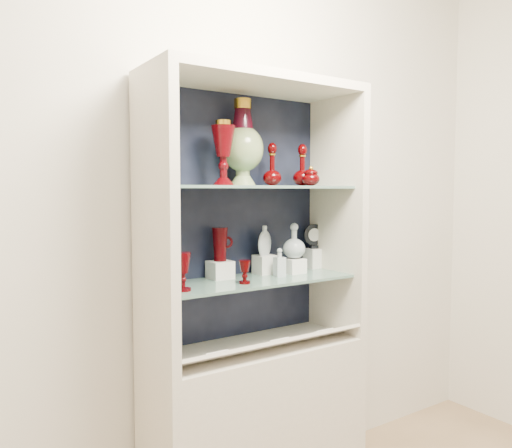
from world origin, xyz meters
TOP-DOWN VIEW (x-y plane):
  - wall_back at (0.00, 1.75)m, footprint 3.50×0.02m
  - cabinet_base at (0.00, 1.53)m, footprint 1.00×0.40m
  - cabinet_back_panel at (0.00, 1.72)m, footprint 0.98×0.02m
  - cabinet_side_left at (-0.48, 1.53)m, footprint 0.04×0.40m
  - cabinet_side_right at (0.48, 1.53)m, footprint 0.04×0.40m
  - cabinet_top_cap at (0.00, 1.53)m, footprint 1.00×0.40m
  - shelf_lower at (0.00, 1.55)m, footprint 0.92×0.34m
  - shelf_upper at (0.00, 1.55)m, footprint 0.92×0.34m
  - label_ledge at (0.00, 1.42)m, footprint 0.92×0.17m
  - label_card_0 at (0.29, 1.42)m, footprint 0.10×0.06m
  - label_card_1 at (0.03, 1.42)m, footprint 0.10×0.06m
  - label_card_2 at (-0.28, 1.42)m, footprint 0.10×0.06m
  - pedestal_lamp_left at (-0.44, 1.59)m, footprint 0.12×0.12m
  - pedestal_lamp_right at (-0.15, 1.56)m, footprint 0.11×0.11m
  - enamel_urn at (-0.01, 1.63)m, footprint 0.22×0.22m
  - ruby_decanter_a at (0.13, 1.59)m, footprint 0.11×0.11m
  - ruby_decanter_b at (0.28, 1.55)m, footprint 0.10×0.10m
  - lidded_bowl at (0.26, 1.46)m, footprint 0.10×0.10m
  - cobalt_goblet at (-0.44, 1.52)m, footprint 0.09×0.09m
  - ruby_goblet_tall at (-0.38, 1.48)m, footprint 0.08×0.08m
  - ruby_goblet_small at (-0.09, 1.48)m, footprint 0.06×0.06m
  - riser_ruby_pitcher at (-0.12, 1.64)m, footprint 0.10×0.10m
  - ruby_pitcher at (-0.12, 1.64)m, footprint 0.12×0.09m
  - clear_square_bottle at (0.14, 1.54)m, footprint 0.05×0.05m
  - riser_flat_flask at (0.12, 1.64)m, footprint 0.09×0.09m
  - flat_flask at (0.12, 1.64)m, footprint 0.11×0.08m
  - riser_clear_round_decanter at (0.25, 1.58)m, footprint 0.09×0.09m
  - clear_round_decanter at (0.25, 1.58)m, footprint 0.14×0.14m
  - riser_cameo_medallion at (0.44, 1.65)m, footprint 0.08×0.08m
  - cameo_medallion at (0.44, 1.65)m, footprint 0.12×0.06m

SIDE VIEW (x-z plane):
  - cabinet_base at x=0.00m, z-range 0.00..0.75m
  - label_ledge at x=0.00m, z-range 0.74..0.82m
  - label_card_0 at x=0.29m, z-range 0.78..0.81m
  - label_card_1 at x=0.03m, z-range 0.78..0.81m
  - label_card_2 at x=-0.28m, z-range 0.78..0.81m
  - shelf_lower at x=0.00m, z-range 1.04..1.05m
  - riser_clear_round_decanter at x=0.25m, z-range 1.05..1.12m
  - riser_ruby_pitcher at x=-0.12m, z-range 1.05..1.13m
  - riser_flat_flask at x=0.12m, z-range 1.05..1.14m
  - riser_cameo_medallion at x=0.44m, z-range 1.05..1.15m
  - ruby_goblet_small at x=-0.09m, z-range 1.05..1.15m
  - clear_square_bottle at x=0.14m, z-range 1.05..1.18m
  - ruby_goblet_tall at x=-0.38m, z-range 1.05..1.20m
  - cobalt_goblet at x=-0.44m, z-range 1.05..1.22m
  - clear_round_decanter at x=0.25m, z-range 1.12..1.28m
  - ruby_pitcher at x=-0.12m, z-range 1.13..1.28m
  - flat_flask at x=0.12m, z-range 1.14..1.29m
  - cameo_medallion at x=0.44m, z-range 1.15..1.28m
  - cabinet_back_panel at x=0.00m, z-range 0.75..1.90m
  - cabinet_side_left at x=-0.48m, z-range 0.75..1.90m
  - cabinet_side_right at x=0.48m, z-range 0.75..1.90m
  - wall_back at x=0.00m, z-range 0.00..2.80m
  - shelf_upper at x=0.00m, z-range 1.46..1.47m
  - lidded_bowl at x=0.26m, z-range 1.47..1.56m
  - ruby_decanter_b at x=0.28m, z-range 1.47..1.68m
  - ruby_decanter_a at x=0.13m, z-range 1.47..1.70m
  - pedestal_lamp_left at x=-0.44m, z-range 1.47..1.72m
  - pedestal_lamp_right at x=-0.15m, z-range 1.47..1.75m
  - enamel_urn at x=-0.01m, z-range 1.47..1.86m
  - cabinet_top_cap at x=0.00m, z-range 1.90..1.94m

